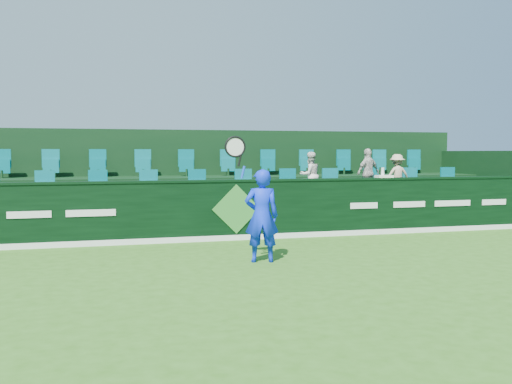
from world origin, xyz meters
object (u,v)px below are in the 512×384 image
object	(u,v)px
spectator_right	(397,175)
towel	(384,176)
spectator_middle	(368,173)
spectator_left	(310,175)
tennis_player	(261,215)
drinks_bottle	(383,173)

from	to	relation	value
spectator_right	towel	world-z (taller)	spectator_right
spectator_middle	towel	xyz separation A→B (m)	(-0.14, -1.12, -0.05)
spectator_left	spectator_right	world-z (taller)	spectator_left
tennis_player	spectator_left	xyz separation A→B (m)	(2.35, 3.78, 0.54)
tennis_player	spectator_left	size ratio (longest dim) A/B	1.95
spectator_left	drinks_bottle	distance (m)	1.82
spectator_left	tennis_player	bearing A→B (deg)	48.89
spectator_left	spectator_right	size ratio (longest dim) A/B	1.05
spectator_right	spectator_left	bearing A→B (deg)	1.80
spectator_middle	drinks_bottle	distance (m)	1.13
spectator_left	drinks_bottle	world-z (taller)	spectator_left
tennis_player	towel	bearing A→B (deg)	34.82
spectator_left	drinks_bottle	xyz separation A→B (m)	(1.43, -1.12, 0.09)
towel	drinks_bottle	xyz separation A→B (m)	(-0.04, 0.00, 0.09)
spectator_right	towel	distance (m)	1.48
spectator_left	spectator_right	bearing A→B (deg)	170.81
tennis_player	spectator_left	world-z (taller)	tennis_player
towel	tennis_player	bearing A→B (deg)	-145.18
tennis_player	spectator_middle	bearing A→B (deg)	43.67
spectator_middle	spectator_right	size ratio (longest dim) A/B	1.13
spectator_middle	drinks_bottle	bearing A→B (deg)	61.40
spectator_middle	spectator_right	distance (m)	0.84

